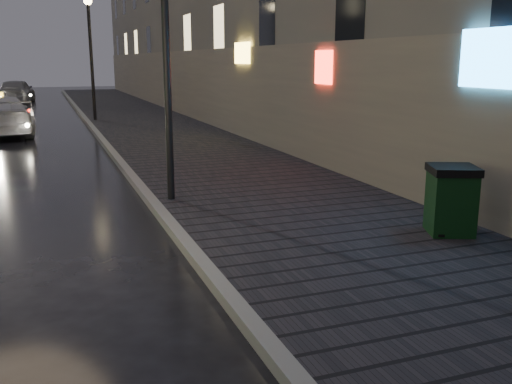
{
  "coord_description": "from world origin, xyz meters",
  "views": [
    {
      "loc": [
        -0.37,
        -4.62,
        2.77
      ],
      "look_at": [
        2.53,
        3.13,
        0.85
      ],
      "focal_mm": 40.0,
      "sensor_mm": 36.0,
      "label": 1
    }
  ],
  "objects_px": {
    "lamp_near": "(165,19)",
    "lamp_far": "(90,43)",
    "trash_bin": "(451,199)",
    "car_far": "(16,91)",
    "taxi_mid": "(0,116)"
  },
  "relations": [
    {
      "from": "lamp_near",
      "to": "trash_bin",
      "type": "bearing_deg",
      "value": -46.23
    },
    {
      "from": "lamp_far",
      "to": "car_far",
      "type": "height_order",
      "value": "lamp_far"
    },
    {
      "from": "lamp_far",
      "to": "trash_bin",
      "type": "height_order",
      "value": "lamp_far"
    },
    {
      "from": "lamp_near",
      "to": "trash_bin",
      "type": "relative_size",
      "value": 5.0
    },
    {
      "from": "trash_bin",
      "to": "car_far",
      "type": "distance_m",
      "value": 35.06
    },
    {
      "from": "lamp_near",
      "to": "lamp_far",
      "type": "distance_m",
      "value": 16.0
    },
    {
      "from": "lamp_far",
      "to": "taxi_mid",
      "type": "distance_m",
      "value": 5.67
    },
    {
      "from": "lamp_near",
      "to": "lamp_far",
      "type": "bearing_deg",
      "value": 90.0
    },
    {
      "from": "lamp_near",
      "to": "trash_bin",
      "type": "height_order",
      "value": "lamp_near"
    },
    {
      "from": "lamp_near",
      "to": "car_far",
      "type": "distance_m",
      "value": 30.92
    },
    {
      "from": "trash_bin",
      "to": "car_far",
      "type": "xyz_separation_m",
      "value": [
        -7.26,
        34.3,
        0.1
      ]
    },
    {
      "from": "taxi_mid",
      "to": "trash_bin",
      "type": "bearing_deg",
      "value": 106.7
    },
    {
      "from": "taxi_mid",
      "to": "car_far",
      "type": "xyz_separation_m",
      "value": [
        -0.0,
        17.88,
        0.05
      ]
    },
    {
      "from": "car_far",
      "to": "lamp_far",
      "type": "bearing_deg",
      "value": 111.97
    },
    {
      "from": "lamp_far",
      "to": "lamp_near",
      "type": "bearing_deg",
      "value": -90.0
    }
  ]
}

